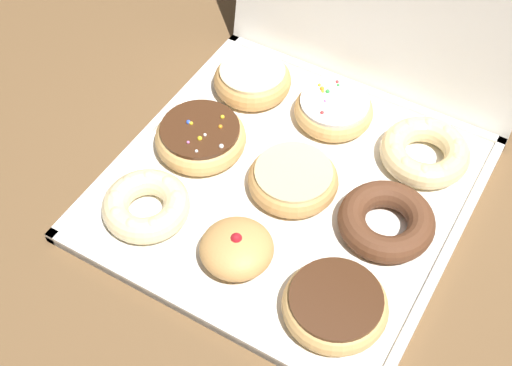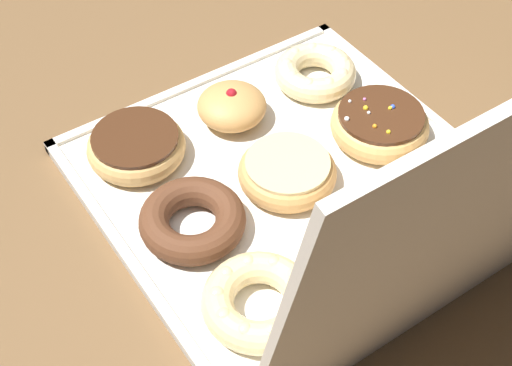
# 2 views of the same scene
# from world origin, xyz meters

# --- Properties ---
(ground_plane) EXTENTS (3.00, 3.00, 0.00)m
(ground_plane) POSITION_xyz_m (0.00, 0.00, 0.00)
(ground_plane) COLOR brown
(donut_box) EXTENTS (0.43, 0.43, 0.01)m
(donut_box) POSITION_xyz_m (0.00, 0.00, 0.01)
(donut_box) COLOR silver
(donut_box) RESTS_ON ground
(box_lid_open) EXTENTS (0.43, 0.09, 0.39)m
(box_lid_open) POSITION_xyz_m (0.00, 0.26, 0.20)
(box_lid_open) COLOR silver
(box_lid_open) RESTS_ON ground
(cruller_donut_0) EXTENTS (0.11, 0.11, 0.03)m
(cruller_donut_0) POSITION_xyz_m (-0.13, -0.13, 0.03)
(cruller_donut_0) COLOR beige
(cruller_donut_0) RESTS_ON donut_box
(jelly_filled_donut_1) EXTENTS (0.09, 0.09, 0.05)m
(jelly_filled_donut_1) POSITION_xyz_m (-0.00, -0.13, 0.03)
(jelly_filled_donut_1) COLOR tan
(jelly_filled_donut_1) RESTS_ON donut_box
(chocolate_frosted_donut_2) EXTENTS (0.12, 0.12, 0.04)m
(chocolate_frosted_donut_2) POSITION_xyz_m (0.13, -0.13, 0.03)
(chocolate_frosted_donut_2) COLOR tan
(chocolate_frosted_donut_2) RESTS_ON donut_box
(sprinkle_donut_3) EXTENTS (0.12, 0.12, 0.04)m
(sprinkle_donut_3) POSITION_xyz_m (-0.13, -0.00, 0.03)
(sprinkle_donut_3) COLOR tan
(sprinkle_donut_3) RESTS_ON donut_box
(glazed_ring_donut_4) EXTENTS (0.11, 0.11, 0.03)m
(glazed_ring_donut_4) POSITION_xyz_m (0.01, 0.00, 0.03)
(glazed_ring_donut_4) COLOR tan
(glazed_ring_donut_4) RESTS_ON donut_box
(chocolate_cake_ring_donut_5) EXTENTS (0.12, 0.12, 0.03)m
(chocolate_cake_ring_donut_5) POSITION_xyz_m (0.13, 0.00, 0.03)
(chocolate_cake_ring_donut_5) COLOR #59331E
(chocolate_cake_ring_donut_5) RESTS_ON donut_box
(glazed_ring_donut_6) EXTENTS (0.11, 0.11, 0.04)m
(glazed_ring_donut_6) POSITION_xyz_m (-0.13, 0.13, 0.03)
(glazed_ring_donut_6) COLOR tan
(glazed_ring_donut_6) RESTS_ON donut_box
(sprinkle_donut_7) EXTENTS (0.11, 0.11, 0.04)m
(sprinkle_donut_7) POSITION_xyz_m (-0.01, 0.14, 0.03)
(sprinkle_donut_7) COLOR tan
(sprinkle_donut_7) RESTS_ON donut_box
(cruller_donut_8) EXTENTS (0.12, 0.12, 0.04)m
(cruller_donut_8) POSITION_xyz_m (0.13, 0.13, 0.03)
(cruller_donut_8) COLOR #EACC8C
(cruller_donut_8) RESTS_ON donut_box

